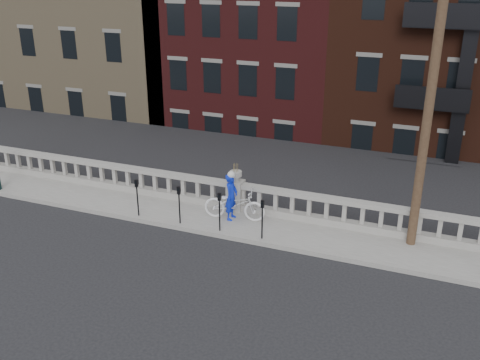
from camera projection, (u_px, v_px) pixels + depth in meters
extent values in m
plane|color=black|center=(187.00, 264.00, 16.21)|extent=(120.00, 120.00, 0.00)
cube|color=gray|center=(226.00, 221.00, 18.77)|extent=(32.00, 2.20, 0.15)
cube|color=gray|center=(236.00, 206.00, 19.52)|extent=(28.00, 0.34, 0.25)
cube|color=gray|center=(236.00, 185.00, 19.21)|extent=(28.00, 0.34, 0.16)
cube|color=gray|center=(236.00, 195.00, 19.36)|extent=(0.55, 0.55, 1.10)
cylinder|color=gray|center=(236.00, 178.00, 19.11)|extent=(0.24, 0.24, 0.20)
cylinder|color=gray|center=(236.00, 174.00, 19.05)|extent=(0.44, 0.44, 0.18)
cube|color=#605E59|center=(239.00, 265.00, 20.83)|extent=(36.00, 0.50, 5.15)
cube|color=black|center=(345.00, 159.00, 40.54)|extent=(80.00, 44.00, 0.50)
cube|color=#595651|center=(233.00, 225.00, 25.30)|extent=(16.00, 7.00, 4.00)
cube|color=#8F7C5C|center=(105.00, 17.00, 38.24)|extent=(18.00, 16.00, 20.00)
cube|color=#451314|center=(272.00, 74.00, 34.03)|extent=(10.00, 14.00, 14.00)
cube|color=#36180E|center=(440.00, 73.00, 30.32)|extent=(10.00, 14.00, 15.50)
cylinder|color=#422D1E|center=(431.00, 89.00, 15.26)|extent=(0.28, 0.28, 10.00)
cylinder|color=black|center=(138.00, 201.00, 18.84)|extent=(0.05, 0.05, 1.10)
cube|color=black|center=(136.00, 183.00, 18.59)|extent=(0.10, 0.08, 0.26)
cube|color=black|center=(136.00, 183.00, 18.53)|extent=(0.06, 0.01, 0.08)
cylinder|color=black|center=(180.00, 209.00, 18.27)|extent=(0.05, 0.05, 1.10)
cube|color=black|center=(179.00, 190.00, 18.02)|extent=(0.10, 0.08, 0.26)
cube|color=black|center=(178.00, 190.00, 17.96)|extent=(0.06, 0.01, 0.08)
cylinder|color=black|center=(220.00, 216.00, 17.75)|extent=(0.05, 0.05, 1.10)
cube|color=black|center=(219.00, 197.00, 17.50)|extent=(0.10, 0.08, 0.26)
cube|color=black|center=(219.00, 196.00, 17.45)|extent=(0.06, 0.01, 0.08)
cylinder|color=black|center=(262.00, 223.00, 17.24)|extent=(0.05, 0.05, 1.10)
cube|color=black|center=(262.00, 204.00, 16.99)|extent=(0.10, 0.08, 0.26)
cube|color=black|center=(262.00, 203.00, 16.93)|extent=(0.06, 0.01, 0.08)
imported|color=white|center=(235.00, 204.00, 18.58)|extent=(2.26, 1.07, 1.14)
imported|color=#0D25CB|center=(231.00, 197.00, 18.49)|extent=(0.40, 0.61, 1.68)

